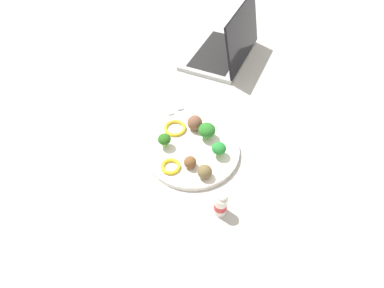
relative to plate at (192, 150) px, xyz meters
name	(u,v)px	position (x,y,z in m)	size (l,w,h in m)	color
ground_plane	(192,152)	(0.00, 0.00, -0.01)	(4.00, 4.00, 0.00)	#B2B2AD
plate	(192,150)	(0.00, 0.00, 0.00)	(0.28, 0.28, 0.02)	white
broccoli_floret_mid_left	(207,130)	(-0.03, 0.05, 0.04)	(0.05, 0.05, 0.05)	#9BCC66
broccoli_floret_mid_right	(219,149)	(0.04, 0.07, 0.04)	(0.04, 0.04, 0.05)	#A3CC6E
broccoli_floret_far_rim	(164,140)	(-0.03, -0.07, 0.04)	(0.04, 0.04, 0.05)	#98C971
meatball_front_right	(190,162)	(0.06, -0.02, 0.03)	(0.04, 0.04, 0.04)	brown
meatball_center	(205,172)	(0.11, 0.01, 0.03)	(0.04, 0.04, 0.04)	brown
meatball_back_left	(195,123)	(-0.08, 0.03, 0.03)	(0.05, 0.05, 0.05)	brown
pepper_ring_front_left	(175,128)	(-0.09, -0.03, 0.01)	(0.07, 0.07, 0.01)	yellow
pepper_ring_back_right	(171,166)	(0.05, -0.08, 0.01)	(0.06, 0.06, 0.01)	yellow
napkin	(171,100)	(-0.24, -0.01, -0.01)	(0.17, 0.12, 0.01)	white
fork	(177,100)	(-0.24, 0.01, 0.00)	(0.12, 0.02, 0.01)	silver
knife	(166,101)	(-0.24, -0.03, 0.00)	(0.15, 0.02, 0.01)	white
yogurt_bottle	(221,205)	(0.21, 0.01, 0.03)	(0.03, 0.03, 0.08)	white
laptop	(225,48)	(-0.45, 0.26, 0.03)	(0.39, 0.37, 0.21)	#B5B5B5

